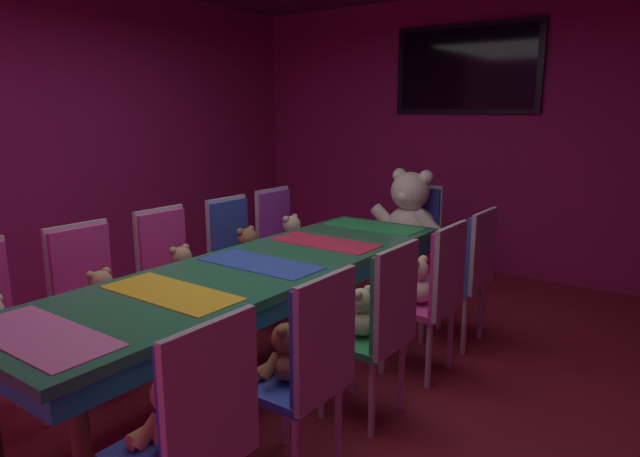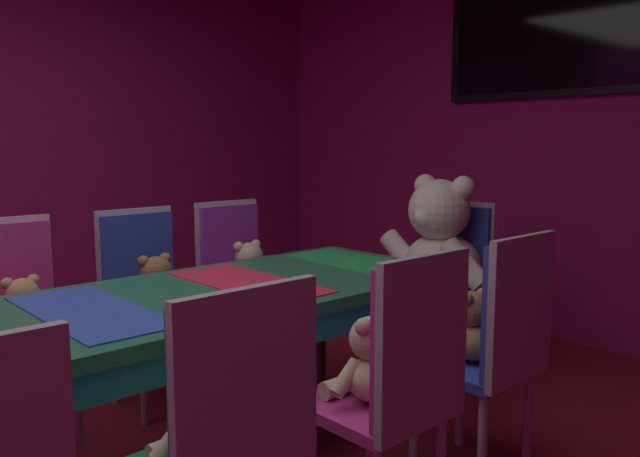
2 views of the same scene
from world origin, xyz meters
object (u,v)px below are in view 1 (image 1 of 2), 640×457
object	(u,v)px
chair_right_0	(198,424)
teddy_right_0	(171,415)
teddy_left_1	(102,296)
chair_left_2	(169,264)
banquet_table	(260,277)
teddy_left_2	(182,269)
teddy_right_3	(416,283)
king_teddy_bear	(409,214)
chair_left_3	(235,247)
wall_tv	(466,69)
chair_left_4	(279,233)
teddy_right_1	(286,355)
chair_right_3	(437,286)
throne_chair	(417,228)
chair_left_1	(88,288)
teddy_right_4	(451,263)
chair_right_2	(383,316)
teddy_left_3	(248,250)
teddy_right_2	(360,315)
chair_right_1	(311,359)
teddy_left_4	(292,236)
chair_right_4	(471,265)

from	to	relation	value
chair_right_0	teddy_right_0	bearing A→B (deg)	-0.00
teddy_left_1	chair_left_2	distance (m)	0.66
banquet_table	teddy_left_2	world-z (taller)	teddy_left_2
teddy_right_3	king_teddy_bear	bearing A→B (deg)	-61.22
teddy_right_3	teddy_right_0	bearing A→B (deg)	89.27
chair_left_3	wall_tv	bearing A→B (deg)	71.48
chair_right_0	teddy_right_0	xyz separation A→B (m)	(-0.14, 0.00, -0.02)
wall_tv	chair_left_2	bearing A→B (deg)	-105.61
chair_left_4	teddy_right_1	distance (m)	2.42
teddy_left_1	chair_left_3	bearing A→B (deg)	96.59
teddy_right_1	chair_right_3	size ratio (longest dim) A/B	0.29
throne_chair	wall_tv	size ratio (longest dim) A/B	0.65
chair_left_1	chair_left_4	xyz separation A→B (m)	(-0.04, 1.84, 0.00)
chair_left_1	teddy_right_4	xyz separation A→B (m)	(1.54, 1.86, -0.01)
teddy_right_1	chair_right_2	size ratio (longest dim) A/B	0.29
chair_left_1	teddy_right_1	size ratio (longest dim) A/B	3.40
teddy_left_3	teddy_right_2	bearing A→B (deg)	-23.99
teddy_left_3	throne_chair	size ratio (longest dim) A/B	0.34
chair_left_4	banquet_table	bearing A→B (deg)	-54.43
chair_left_3	chair_right_1	distance (m)	2.09
teddy_right_2	throne_chair	size ratio (longest dim) A/B	0.29
chair_right_2	chair_right_0	bearing A→B (deg)	89.46
teddy_left_4	chair_right_4	xyz separation A→B (m)	(1.58, 0.02, 0.00)
chair_right_3	wall_tv	world-z (taller)	wall_tv
teddy_left_2	teddy_right_2	distance (m)	1.43
teddy_right_4	wall_tv	distance (m)	2.49
teddy_right_2	wall_tv	xyz separation A→B (m)	(-0.71, 3.10, 1.48)
wall_tv	teddy_left_1	bearing A→B (deg)	-100.41
chair_right_0	teddy_right_2	distance (m)	1.27
teddy_left_2	throne_chair	xyz separation A→B (m)	(0.72, 2.12, 0.01)
banquet_table	chair_right_3	size ratio (longest dim) A/B	3.22
banquet_table	teddy_left_1	size ratio (longest dim) A/B	10.84
chair_left_2	chair_right_2	world-z (taller)	same
chair_right_0	chair_right_3	size ratio (longest dim) A/B	1.00
teddy_left_3	chair_right_3	world-z (taller)	chair_right_3
teddy_right_2	teddy_right_4	xyz separation A→B (m)	(0.00, 1.23, 0.01)
wall_tv	teddy_right_4	bearing A→B (deg)	-69.19
chair_left_3	wall_tv	world-z (taller)	wall_tv
chair_left_3	chair_right_4	distance (m)	1.79
chair_right_2	teddy_right_2	size ratio (longest dim) A/B	3.45
teddy_left_1	teddy_right_3	world-z (taller)	teddy_right_3
teddy_right_3	throne_chair	bearing A→B (deg)	-64.10
chair_left_3	teddy_left_2	bearing A→B (deg)	-79.96
chair_right_1	chair_right_3	world-z (taller)	same
chair_right_3	chair_right_2	bearing A→B (deg)	88.82
teddy_right_0	throne_chair	size ratio (longest dim) A/B	0.31
throne_chair	chair_right_4	bearing A→B (deg)	43.56
chair_right_0	wall_tv	world-z (taller)	wall_tv
king_teddy_bear	teddy_left_2	bearing A→B (deg)	-20.30
teddy_left_1	chair_left_1	bearing A→B (deg)	180.00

